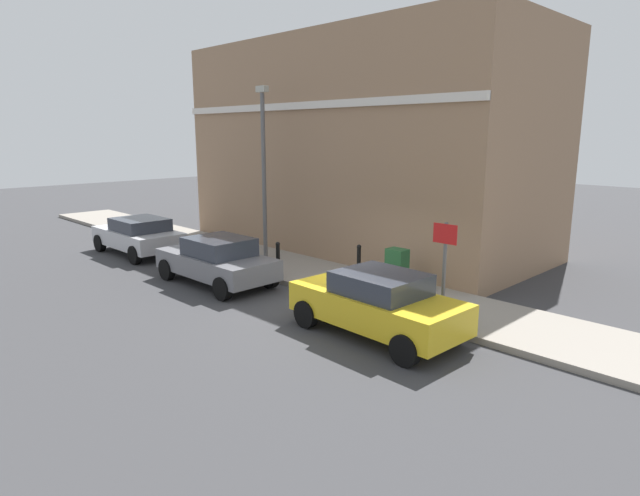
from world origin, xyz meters
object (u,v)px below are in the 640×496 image
at_px(car_grey, 217,260).
at_px(street_sign, 444,258).
at_px(car_silver, 138,235).
at_px(bollard_near_cabinet, 359,261).
at_px(bollard_far_kerb, 278,258).
at_px(lamppost, 264,166).
at_px(utility_cabinet, 397,271).
at_px(car_yellow, 378,303).

distance_m(car_grey, street_sign, 6.90).
xyz_separation_m(car_silver, bollard_near_cabinet, (2.74, -8.32, -0.01)).
bearing_deg(street_sign, bollard_near_cabinet, 69.06).
relative_size(bollard_near_cabinet, bollard_far_kerb, 1.00).
relative_size(car_grey, lamppost, 0.70).
xyz_separation_m(car_silver, bollard_far_kerb, (1.31, -6.35, -0.01)).
bearing_deg(utility_cabinet, car_silver, 105.12).
bearing_deg(street_sign, lamppost, 81.01).
height_order(utility_cabinet, bollard_near_cabinet, utility_cabinet).
bearing_deg(car_yellow, lamppost, -18.56).
relative_size(utility_cabinet, lamppost, 0.20).
height_order(car_yellow, car_grey, car_yellow).
height_order(car_grey, car_silver, car_grey).
distance_m(car_silver, utility_cabinet, 10.13).
height_order(car_silver, utility_cabinet, car_silver).
bearing_deg(car_grey, car_silver, -3.07).
bearing_deg(lamppost, utility_cabinet, -89.02).
distance_m(car_grey, utility_cabinet, 5.23).
bearing_deg(car_grey, bollard_far_kerb, -122.22).
distance_m(car_grey, car_silver, 5.42).
relative_size(car_yellow, bollard_far_kerb, 3.84).
bearing_deg(car_yellow, bollard_far_kerb, -13.82).
relative_size(utility_cabinet, street_sign, 0.50).
height_order(car_yellow, car_silver, car_yellow).
distance_m(car_silver, bollard_near_cabinet, 8.76).
relative_size(car_silver, street_sign, 1.72).
bearing_deg(utility_cabinet, car_yellow, -150.39).
height_order(bollard_far_kerb, street_sign, street_sign).
relative_size(car_yellow, utility_cabinet, 3.47).
bearing_deg(lamppost, car_yellow, -110.23).
xyz_separation_m(utility_cabinet, bollard_near_cabinet, (0.10, 1.46, 0.02)).
bearing_deg(utility_cabinet, bollard_near_cabinet, 86.09).
bearing_deg(bollard_far_kerb, utility_cabinet, -68.74).
height_order(bollard_near_cabinet, bollard_far_kerb, same).
bearing_deg(street_sign, car_grey, 102.92).
relative_size(bollard_far_kerb, lamppost, 0.18).
xyz_separation_m(utility_cabinet, bollard_far_kerb, (-1.33, 3.43, 0.02)).
height_order(utility_cabinet, bollard_far_kerb, utility_cabinet).
relative_size(car_yellow, car_silver, 1.01).
height_order(utility_cabinet, street_sign, street_sign).
bearing_deg(bollard_near_cabinet, street_sign, -110.94).
height_order(car_yellow, bollard_far_kerb, car_yellow).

